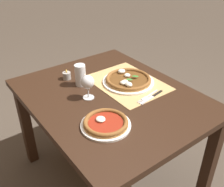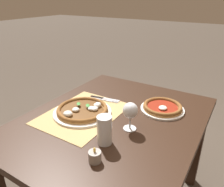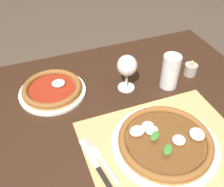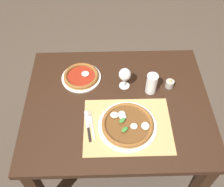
% 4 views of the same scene
% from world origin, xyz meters
% --- Properties ---
extents(dining_table, '(1.18, 0.95, 0.74)m').
position_xyz_m(dining_table, '(0.00, 0.00, 0.63)').
color(dining_table, black).
rests_on(dining_table, ground).
extents(paper_placemat, '(0.52, 0.40, 0.00)m').
position_xyz_m(paper_placemat, '(0.05, -0.18, 0.74)').
color(paper_placemat, tan).
rests_on(paper_placemat, dining_table).
extents(pizza_near, '(0.35, 0.35, 0.05)m').
position_xyz_m(pizza_near, '(0.05, -0.18, 0.76)').
color(pizza_near, white).
rests_on(pizza_near, paper_placemat).
extents(pizza_far, '(0.27, 0.27, 0.04)m').
position_xyz_m(pizza_far, '(-0.24, 0.21, 0.76)').
color(pizza_far, white).
rests_on(pizza_far, dining_table).
extents(wine_glass, '(0.08, 0.08, 0.16)m').
position_xyz_m(wine_glass, '(0.05, 0.13, 0.85)').
color(wine_glass, silver).
rests_on(wine_glass, dining_table).
extents(pint_glass, '(0.07, 0.07, 0.15)m').
position_xyz_m(pint_glass, '(0.22, 0.09, 0.81)').
color(pint_glass, silver).
rests_on(pint_glass, dining_table).
extents(fork, '(0.05, 0.20, 0.00)m').
position_xyz_m(fork, '(-0.16, -0.17, 0.75)').
color(fork, '#B7B7BC').
rests_on(fork, paper_placemat).
extents(knife, '(0.05, 0.22, 0.01)m').
position_xyz_m(knife, '(-0.18, -0.18, 0.75)').
color(knife, black).
rests_on(knife, paper_placemat).
extents(votive_candle, '(0.06, 0.06, 0.07)m').
position_xyz_m(votive_candle, '(0.35, 0.12, 0.76)').
color(votive_candle, gray).
rests_on(votive_candle, dining_table).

